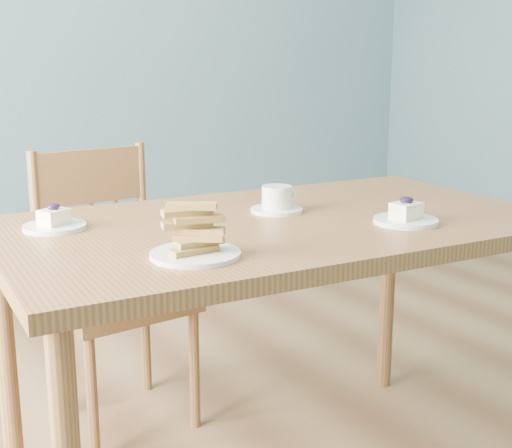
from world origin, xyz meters
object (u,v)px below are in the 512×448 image
at_px(dining_table, 278,248).
at_px(dining_chair, 112,287).
at_px(cheesecake_plate_far, 54,223).
at_px(coffee_cup, 277,201).
at_px(biscotti_plate, 195,238).
at_px(cheesecake_plate_near, 406,217).

relative_size(dining_table, dining_chair, 1.64).
height_order(cheesecake_plate_far, coffee_cup, coffee_cup).
relative_size(dining_table, biscotti_plate, 7.55).
xyz_separation_m(coffee_cup, biscotti_plate, (-0.41, -0.30, 0.01)).
bearing_deg(dining_chair, dining_table, -72.15).
xyz_separation_m(cheesecake_plate_far, biscotti_plate, (0.20, -0.42, 0.03)).
bearing_deg(coffee_cup, biscotti_plate, -142.10).
relative_size(cheesecake_plate_near, biscotti_plate, 0.85).
height_order(dining_chair, cheesecake_plate_near, dining_chair).
distance_m(cheesecake_plate_far, coffee_cup, 0.62).
height_order(dining_chair, biscotti_plate, dining_chair).
height_order(cheesecake_plate_near, cheesecake_plate_far, cheesecake_plate_near).
bearing_deg(cheesecake_plate_far, cheesecake_plate_near, -26.94).
relative_size(dining_table, cheesecake_plate_far, 9.55).
bearing_deg(biscotti_plate, cheesecake_plate_near, 0.19).
xyz_separation_m(dining_table, cheesecake_plate_far, (-0.56, 0.21, 0.10)).
height_order(cheesecake_plate_near, coffee_cup, coffee_cup).
bearing_deg(biscotti_plate, cheesecake_plate_far, 115.07).
distance_m(dining_table, coffee_cup, 0.15).
bearing_deg(biscotti_plate, coffee_cup, 36.33).
distance_m(dining_chair, coffee_cup, 0.71).
distance_m(dining_table, dining_chair, 0.72).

